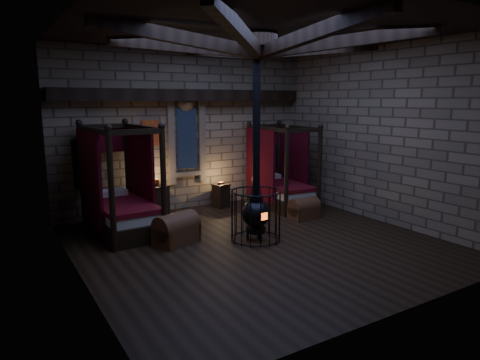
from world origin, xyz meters
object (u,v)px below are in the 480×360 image
bed_right (280,186)px  stove (256,211)px  trunk_left (176,230)px  trunk_right (304,209)px  bed_left (121,206)px

bed_right → stove: 3.17m
stove → trunk_left: bearing=151.2°
trunk_right → stove: stove is taller
trunk_right → bed_left: bearing=162.5°
trunk_left → trunk_right: (3.49, 0.11, -0.05)m
trunk_right → stove: size_ratio=0.18×
bed_right → stove: stove is taller
stove → bed_right: bearing=39.8°
bed_left → trunk_left: size_ratio=2.31×
trunk_left → stove: bearing=-43.8°
bed_left → trunk_left: (0.75, -1.38, -0.30)m
trunk_left → stove: size_ratio=0.25×
bed_left → bed_right: 4.53m
bed_left → bed_right: (4.53, 0.14, -0.04)m
trunk_right → bed_right: bearing=77.3°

